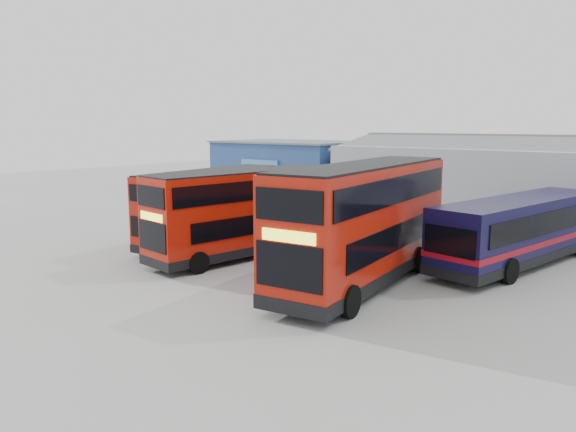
{
  "coord_description": "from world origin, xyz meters",
  "views": [
    {
      "loc": [
        16.87,
        -20.02,
        6.61
      ],
      "look_at": [
        -0.47,
        1.09,
        2.1
      ],
      "focal_mm": 35.0,
      "sensor_mm": 36.0,
      "label": 1
    }
  ],
  "objects_px": {
    "panel_van": "(241,192)",
    "double_decker_left": "(211,207)",
    "double_decker_centre": "(243,214)",
    "double_decker_right": "(364,225)",
    "office_block": "(291,170)",
    "single_decker_blue": "(520,232)",
    "maintenance_shed": "(571,185)"
  },
  "relations": [
    {
      "from": "double_decker_left",
      "to": "panel_van",
      "type": "relative_size",
      "value": 1.9
    },
    {
      "from": "double_decker_centre",
      "to": "double_decker_right",
      "type": "xyz_separation_m",
      "value": [
        7.23,
        -0.32,
        0.33
      ]
    },
    {
      "from": "double_decker_centre",
      "to": "single_decker_blue",
      "type": "height_order",
      "value": "double_decker_centre"
    },
    {
      "from": "maintenance_shed",
      "to": "double_decker_right",
      "type": "xyz_separation_m",
      "value": [
        -3.1,
        -20.49,
        -0.11
      ]
    },
    {
      "from": "double_decker_centre",
      "to": "panel_van",
      "type": "height_order",
      "value": "double_decker_centre"
    },
    {
      "from": "office_block",
      "to": "maintenance_shed",
      "type": "xyz_separation_m",
      "value": [
        22.0,
        2.01,
        0.02
      ]
    },
    {
      "from": "maintenance_shed",
      "to": "single_decker_blue",
      "type": "height_order",
      "value": "maintenance_shed"
    },
    {
      "from": "double_decker_right",
      "to": "single_decker_blue",
      "type": "xyz_separation_m",
      "value": [
        4.0,
        7.29,
        -0.91
      ]
    },
    {
      "from": "double_decker_centre",
      "to": "double_decker_right",
      "type": "distance_m",
      "value": 7.24
    },
    {
      "from": "maintenance_shed",
      "to": "office_block",
      "type": "bearing_deg",
      "value": -174.79
    },
    {
      "from": "single_decker_blue",
      "to": "panel_van",
      "type": "height_order",
      "value": "single_decker_blue"
    },
    {
      "from": "office_block",
      "to": "double_decker_centre",
      "type": "distance_m",
      "value": 21.59
    },
    {
      "from": "maintenance_shed",
      "to": "double_decker_left",
      "type": "bearing_deg",
      "value": -125.97
    },
    {
      "from": "office_block",
      "to": "maintenance_shed",
      "type": "bearing_deg",
      "value": 5.21
    },
    {
      "from": "double_decker_left",
      "to": "single_decker_blue",
      "type": "distance_m",
      "value": 15.86
    },
    {
      "from": "double_decker_right",
      "to": "panel_van",
      "type": "bearing_deg",
      "value": 139.51
    },
    {
      "from": "maintenance_shed",
      "to": "double_decker_left",
      "type": "relative_size",
      "value": 3.08
    },
    {
      "from": "double_decker_right",
      "to": "panel_van",
      "type": "xyz_separation_m",
      "value": [
        -19.25,
        12.55,
        -1.27
      ]
    },
    {
      "from": "double_decker_left",
      "to": "panel_van",
      "type": "bearing_deg",
      "value": -59.33
    },
    {
      "from": "maintenance_shed",
      "to": "double_decker_centre",
      "type": "relative_size",
      "value": 2.92
    },
    {
      "from": "office_block",
      "to": "single_decker_blue",
      "type": "xyz_separation_m",
      "value": [
        22.9,
        -11.19,
        -1.0
      ]
    },
    {
      "from": "double_decker_left",
      "to": "single_decker_blue",
      "type": "height_order",
      "value": "double_decker_left"
    },
    {
      "from": "office_block",
      "to": "double_decker_left",
      "type": "xyz_separation_m",
      "value": [
        8.17,
        -17.05,
        -0.53
      ]
    },
    {
      "from": "maintenance_shed",
      "to": "double_decker_left",
      "type": "distance_m",
      "value": 23.56
    },
    {
      "from": "panel_van",
      "to": "office_block",
      "type": "bearing_deg",
      "value": 92.98
    },
    {
      "from": "maintenance_shed",
      "to": "panel_van",
      "type": "bearing_deg",
      "value": -160.44
    },
    {
      "from": "panel_van",
      "to": "double_decker_left",
      "type": "bearing_deg",
      "value": -46.12
    },
    {
      "from": "maintenance_shed",
      "to": "single_decker_blue",
      "type": "xyz_separation_m",
      "value": [
        0.9,
        -13.2,
        -1.02
      ]
    },
    {
      "from": "double_decker_left",
      "to": "double_decker_centre",
      "type": "height_order",
      "value": "double_decker_centre"
    },
    {
      "from": "maintenance_shed",
      "to": "double_decker_right",
      "type": "height_order",
      "value": "maintenance_shed"
    },
    {
      "from": "panel_van",
      "to": "single_decker_blue",
      "type": "bearing_deg",
      "value": -6.33
    },
    {
      "from": "office_block",
      "to": "single_decker_blue",
      "type": "distance_m",
      "value": 25.5
    }
  ]
}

